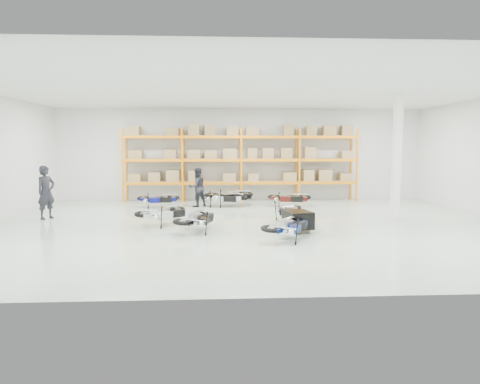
{
  "coord_description": "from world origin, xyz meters",
  "views": [
    {
      "loc": [
        -1.13,
        -14.33,
        2.71
      ],
      "look_at": [
        -0.36,
        0.37,
        1.1
      ],
      "focal_mm": 32.0,
      "sensor_mm": 36.0,
      "label": 1
    }
  ],
  "objects": [
    {
      "name": "pallet_rack",
      "position": [
        -0.0,
        6.45,
        2.26
      ],
      "size": [
        11.28,
        0.98,
        3.62
      ],
      "color": "orange",
      "rests_on": "ground"
    },
    {
      "name": "structural_column",
      "position": [
        5.2,
        0.5,
        2.25
      ],
      "size": [
        0.25,
        0.25,
        4.5
      ],
      "primitive_type": "cube",
      "color": "white",
      "rests_on": "ground"
    },
    {
      "name": "moto_silver_left",
      "position": [
        -2.93,
        0.14,
        0.53
      ],
      "size": [
        1.85,
        1.8,
        1.12
      ],
      "primitive_type": null,
      "rotation": [
        0.0,
        -0.09,
        2.31
      ],
      "color": "silver",
      "rests_on": "ground"
    },
    {
      "name": "moto_back_c",
      "position": [
        -0.58,
        4.66,
        0.58
      ],
      "size": [
        2.05,
        1.27,
        1.24
      ],
      "primitive_type": null,
      "rotation": [
        0.0,
        -0.09,
        1.75
      ],
      "color": "black",
      "rests_on": "ground"
    },
    {
      "name": "moto_touring_right",
      "position": [
        1.39,
        0.4,
        0.51
      ],
      "size": [
        0.96,
        1.72,
        1.08
      ],
      "primitive_type": null,
      "rotation": [
        0.0,
        -0.09,
        -0.08
      ],
      "color": "black",
      "rests_on": "ground"
    },
    {
      "name": "moto_back_d",
      "position": [
        2.04,
        4.28,
        0.5
      ],
      "size": [
        1.74,
        1.05,
        1.06
      ],
      "primitive_type": null,
      "rotation": [
        0.0,
        -0.09,
        1.42
      ],
      "color": "#44100D",
      "rests_on": "ground"
    },
    {
      "name": "moto_blue_centre",
      "position": [
        0.89,
        -2.36,
        0.51
      ],
      "size": [
        1.63,
        1.86,
        1.09
      ],
      "primitive_type": null,
      "rotation": [
        0.0,
        -0.09,
        2.55
      ],
      "color": "#07144A",
      "rests_on": "ground"
    },
    {
      "name": "trailer",
      "position": [
        1.39,
        -1.2,
        0.38
      ],
      "size": [
        0.92,
        1.6,
        0.65
      ],
      "rotation": [
        0.0,
        0.0,
        0.22
      ],
      "color": "black",
      "rests_on": "ground"
    },
    {
      "name": "moto_back_b",
      "position": [
        -0.86,
        4.43,
        0.53
      ],
      "size": [
        1.89,
        1.31,
        1.12
      ],
      "primitive_type": null,
      "rotation": [
        0.0,
        -0.09,
        1.28
      ],
      "color": "silver",
      "rests_on": "ground"
    },
    {
      "name": "person_back",
      "position": [
        -2.04,
        4.56,
        0.86
      ],
      "size": [
        1.06,
        1.0,
        1.72
      ],
      "primitive_type": "imported",
      "rotation": [
        0.0,
        0.0,
        3.72
      ],
      "color": "black",
      "rests_on": "ground"
    },
    {
      "name": "person_left",
      "position": [
        -7.45,
        1.68,
        0.99
      ],
      "size": [
        0.78,
        0.86,
        1.97
      ],
      "primitive_type": "imported",
      "rotation": [
        0.0,
        0.0,
        1.02
      ],
      "color": "black",
      "rests_on": "ground"
    },
    {
      "name": "moto_back_a",
      "position": [
        -3.73,
        4.37,
        0.48
      ],
      "size": [
        1.67,
        1.0,
        1.02
      ],
      "primitive_type": null,
      "rotation": [
        0.0,
        -0.09,
        1.72
      ],
      "color": "#0B0D6A",
      "rests_on": "ground"
    },
    {
      "name": "room",
      "position": [
        0.0,
        0.0,
        2.25
      ],
      "size": [
        18.0,
        18.0,
        18.0
      ],
      "color": "#B8CDBB",
      "rests_on": "ground"
    },
    {
      "name": "moto_black_far_left",
      "position": [
        -1.77,
        -1.05,
        0.52
      ],
      "size": [
        1.35,
        1.88,
        1.1
      ],
      "primitive_type": null,
      "rotation": [
        0.0,
        -0.09,
        2.82
      ],
      "color": "black",
      "rests_on": "ground"
    }
  ]
}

